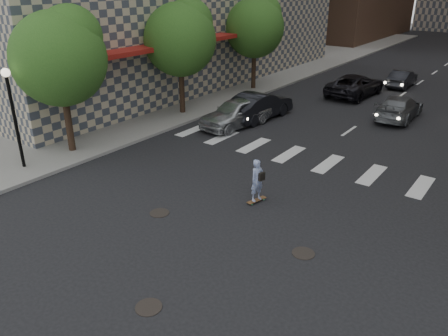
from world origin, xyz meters
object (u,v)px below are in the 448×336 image
object	(u,v)px
traffic_car_a	(259,106)
traffic_car_e	(402,79)
tree_b	(182,36)
traffic_car_b	(399,107)
traffic_car_c	(355,85)
lamppost	(12,105)
silver_sedan	(236,112)
skateboarder	(257,180)
tree_a	(62,54)
tree_c	(256,25)

from	to	relation	value
traffic_car_a	traffic_car_e	world-z (taller)	traffic_car_a
tree_b	traffic_car_b	size ratio (longest dim) A/B	1.39
traffic_car_b	traffic_car_c	xyz separation A→B (m)	(-4.15, 3.78, 0.07)
traffic_car_b	lamppost	bearing A→B (deg)	56.89
silver_sedan	traffic_car_b	xyz separation A→B (m)	(6.95, 6.91, -0.11)
traffic_car_e	traffic_car_c	bearing A→B (deg)	67.65
silver_sedan	traffic_car_e	world-z (taller)	silver_sedan
skateboarder	traffic_car_b	bearing A→B (deg)	99.12
lamppost	silver_sedan	size ratio (longest dim) A/B	0.91
tree_b	silver_sedan	distance (m)	5.52
lamppost	traffic_car_a	distance (m)	13.38
lamppost	tree_a	xyz separation A→B (m)	(0.05, 2.64, 1.71)
lamppost	tree_c	size ratio (longest dim) A/B	0.65
tree_a	traffic_car_a	bearing A→B (deg)	66.85
tree_b	tree_c	size ratio (longest dim) A/B	1.00
lamppost	traffic_car_a	bearing A→B (deg)	71.17
traffic_car_a	traffic_car_e	size ratio (longest dim) A/B	1.25
tree_c	traffic_car_c	size ratio (longest dim) A/B	1.21
skateboarder	silver_sedan	distance (m)	9.16
silver_sedan	lamppost	bearing A→B (deg)	-102.91
silver_sedan	tree_b	bearing A→B (deg)	-173.55
tree_b	traffic_car_e	bearing A→B (deg)	60.59
lamppost	traffic_car_a	world-z (taller)	lamppost
tree_c	traffic_car_b	distance (m)	11.66
traffic_car_b	traffic_car_e	xyz separation A→B (m)	(-2.25, 8.55, -0.05)
tree_c	traffic_car_a	world-z (taller)	tree_c
lamppost	traffic_car_a	size ratio (longest dim) A/B	0.88
tree_c	lamppost	bearing A→B (deg)	-90.14
traffic_car_a	silver_sedan	bearing A→B (deg)	86.82
traffic_car_c	tree_c	bearing A→B (deg)	24.53
tree_b	lamppost	bearing A→B (deg)	-90.25
tree_a	traffic_car_b	size ratio (longest dim) A/B	1.39
tree_b	traffic_car_b	bearing A→B (deg)	32.00
lamppost	skateboarder	world-z (taller)	lamppost
skateboarder	traffic_car_b	distance (m)	14.01
skateboarder	traffic_car_a	world-z (taller)	skateboarder
lamppost	traffic_car_e	distance (m)	27.52
lamppost	tree_b	xyz separation A→B (m)	(0.05, 10.64, 1.71)
silver_sedan	traffic_car_c	bearing A→B (deg)	83.16
tree_b	skateboarder	bearing A→B (deg)	-36.09
lamppost	traffic_car_e	bearing A→B (deg)	71.48
traffic_car_a	lamppost	bearing A→B (deg)	75.62
tree_c	traffic_car_e	size ratio (longest dim) A/B	1.70
tree_b	tree_c	world-z (taller)	same
tree_c	silver_sedan	distance (m)	9.80
traffic_car_b	tree_a	bearing A→B (deg)	52.64
tree_b	traffic_car_c	distance (m)	13.16
silver_sedan	tree_c	bearing A→B (deg)	123.90
tree_a	silver_sedan	world-z (taller)	tree_a
lamppost	tree_c	xyz separation A→B (m)	(0.05, 18.64, 1.71)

